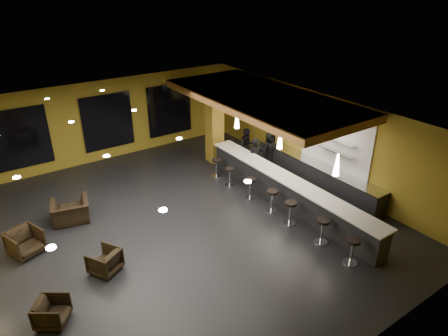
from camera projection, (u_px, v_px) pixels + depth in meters
floor at (183, 225)px, 13.21m from camera, size 12.00×13.00×0.10m
ceiling at (177, 122)px, 11.64m from camera, size 12.00×13.00×0.10m
wall_back at (107, 120)px, 17.27m from camera, size 12.00×0.10×3.50m
wall_front at (348, 306)px, 7.58m from camera, size 12.00×0.10×3.50m
wall_right at (317, 136)px, 15.52m from camera, size 0.10×13.00×3.50m
wood_soffit at (261, 99)px, 14.51m from camera, size 3.60×8.00×0.28m
window_left at (20, 139)px, 15.42m from camera, size 2.20×0.06×2.40m
window_center at (108, 122)px, 17.21m from camera, size 2.20×0.06×2.40m
window_right at (170, 110)px, 18.74m from camera, size 2.20×0.06×2.40m
tile_backsplash at (336, 139)px, 14.62m from camera, size 0.06×3.20×2.40m
bar_counter at (286, 192)px, 14.10m from camera, size 0.60×8.00×1.00m
bar_top at (287, 179)px, 13.87m from camera, size 0.78×8.10×0.05m
prep_counter at (316, 174)px, 15.52m from camera, size 0.70×6.00×0.86m
prep_top at (317, 163)px, 15.32m from camera, size 0.72×6.00×0.03m
wall_shelf_lower at (336, 151)px, 14.58m from camera, size 0.30×1.50×0.03m
wall_shelf_upper at (338, 140)px, 14.38m from camera, size 0.30×1.50×0.03m
column at (214, 123)px, 16.95m from camera, size 0.60×0.60×3.50m
pendant_0 at (337, 165)px, 11.81m from camera, size 0.20×0.20×0.70m
pendant_1 at (280, 139)px, 13.66m from camera, size 0.20×0.20×0.70m
pendant_2 at (237, 119)px, 15.51m from camera, size 0.20×0.20×0.70m
staff_a at (256, 158)px, 15.96m from camera, size 0.68×0.54×1.63m
staff_b at (247, 146)px, 17.09m from camera, size 0.93×0.84×1.59m
staff_c at (270, 149)px, 16.86m from camera, size 0.79×0.54×1.55m
armchair_a at (52, 312)px, 9.31m from camera, size 0.98×0.98×0.65m
armchair_b at (105, 261)px, 10.94m from camera, size 1.02×1.03×0.69m
armchair_c at (25, 242)px, 11.63m from camera, size 1.09×1.10×0.79m
armchair_d at (71, 211)px, 13.16m from camera, size 1.39×1.28×0.77m
bar_stool_0 at (353, 248)px, 11.16m from camera, size 0.41×0.41×0.82m
bar_stool_1 at (322, 228)px, 12.04m from camera, size 0.42×0.42×0.82m
bar_stool_2 at (290, 210)px, 12.97m from camera, size 0.42×0.42×0.82m
bar_stool_3 at (272, 198)px, 13.67m from camera, size 0.41×0.41×0.81m
bar_stool_4 at (250, 186)px, 14.50m from camera, size 0.40×0.40×0.79m
bar_stool_5 at (230, 174)px, 15.39m from camera, size 0.37×0.37×0.74m
bar_stool_6 at (216, 165)px, 16.11m from camera, size 0.38×0.38×0.75m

